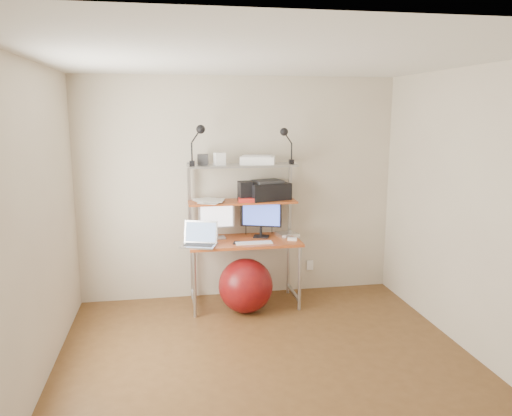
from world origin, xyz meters
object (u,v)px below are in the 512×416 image
(monitor_silver, at_px, (217,218))
(laptop, at_px, (200,240))
(monitor_black, at_px, (261,217))
(exercise_ball, at_px, (246,286))
(printer, at_px, (267,190))

(monitor_silver, distance_m, laptop, 0.38)
(monitor_black, height_order, exercise_ball, monitor_black)
(monitor_silver, xyz_separation_m, exercise_ball, (0.27, -0.33, -0.68))
(monitor_silver, bearing_deg, exercise_ball, -56.78)
(monitor_black, relative_size, printer, 0.88)
(laptop, distance_m, exercise_ball, 0.69)
(printer, bearing_deg, monitor_silver, 168.10)
(printer, distance_m, exercise_ball, 1.08)
(monitor_silver, bearing_deg, monitor_black, -8.34)
(laptop, xyz_separation_m, exercise_ball, (0.47, -0.07, -0.50))
(monitor_black, height_order, laptop, monitor_black)
(monitor_black, xyz_separation_m, printer, (0.08, 0.06, 0.28))
(monitor_black, height_order, printer, printer)
(monitor_silver, xyz_separation_m, printer, (0.57, 0.04, 0.28))
(monitor_silver, xyz_separation_m, monitor_black, (0.49, -0.02, -0.00))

